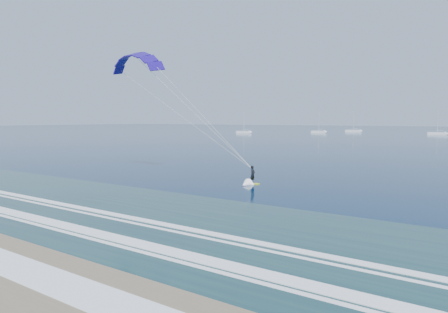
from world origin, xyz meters
TOP-DOWN VIEW (x-y plane):
  - kitesurfer_rig at (-5.47, 26.31)m, footprint 21.14×5.48m
  - sailboat_0 at (-82.74, 166.76)m, footprint 8.19×2.40m
  - sailboat_1 at (-52.65, 193.90)m, footprint 7.79×2.40m
  - sailboat_2 at (-42.52, 222.13)m, footprint 8.94×2.40m
  - sailboat_3 at (2.55, 201.36)m, footprint 7.97×2.40m

SIDE VIEW (x-z plane):
  - sailboat_1 at x=-52.65m, z-range -4.74..6.09m
  - sailboat_0 at x=-82.74m, z-range -4.93..6.28m
  - sailboat_3 at x=2.55m, z-range -4.90..6.26m
  - sailboat_2 at x=-42.52m, z-range -5.33..6.70m
  - kitesurfer_rig at x=-5.47m, z-range 0.40..17.05m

